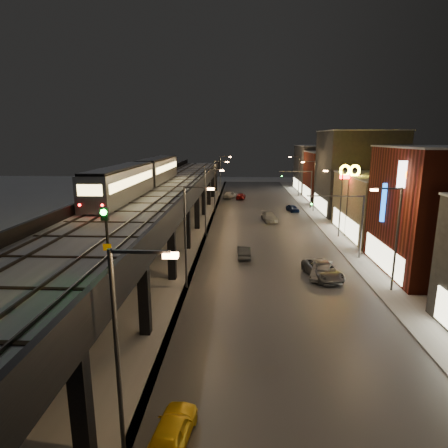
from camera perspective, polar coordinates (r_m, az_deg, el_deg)
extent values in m
plane|color=silver|center=(22.22, -8.93, -22.63)|extent=(220.00, 220.00, 0.00)
cube|color=#46474D|center=(54.32, 6.23, -0.80)|extent=(17.00, 120.00, 0.06)
cube|color=#9FA1A8|center=(55.86, 16.52, -0.85)|extent=(4.00, 120.00, 0.14)
cube|color=#9FA1A8|center=(55.12, -7.91, -0.65)|extent=(11.00, 120.00, 0.06)
cube|color=black|center=(51.15, -8.72, 4.85)|extent=(9.00, 100.00, 1.00)
cube|color=black|center=(17.45, -20.96, -23.87)|extent=(0.70, 0.70, 5.30)
cube|color=black|center=(28.39, -26.87, -9.63)|extent=(0.70, 0.70, 5.30)
cube|color=black|center=(25.65, -12.04, -10.84)|extent=(0.70, 0.70, 5.30)
cube|color=black|center=(25.95, -20.27, -5.20)|extent=(8.00, 0.60, 0.50)
cube|color=black|center=(36.87, -19.36, -3.90)|extent=(0.70, 0.70, 5.30)
cube|color=black|center=(34.80, -7.95, -4.26)|extent=(0.70, 0.70, 5.30)
cube|color=black|center=(35.02, -14.04, -0.18)|extent=(8.00, 0.60, 0.50)
cube|color=black|center=(45.96, -14.80, -0.34)|extent=(0.70, 0.70, 5.30)
cube|color=black|center=(44.32, -5.63, -0.45)|extent=(0.70, 0.70, 5.30)
cube|color=black|center=(44.50, -10.43, 2.74)|extent=(8.00, 0.60, 0.50)
cube|color=black|center=(55.37, -11.77, 2.03)|extent=(0.70, 0.70, 5.30)
cube|color=black|center=(54.02, -4.14, 2.01)|extent=(0.70, 0.70, 5.30)
cube|color=black|center=(54.16, -8.08, 4.62)|extent=(8.00, 0.60, 0.50)
cube|color=black|center=(64.96, -9.62, 3.71)|extent=(0.70, 0.70, 5.30)
cube|color=black|center=(63.81, -3.10, 3.71)|extent=(0.70, 0.70, 5.30)
cube|color=black|center=(63.93, -6.44, 5.93)|extent=(8.00, 0.60, 0.50)
cube|color=black|center=(74.65, -8.02, 4.95)|extent=(0.70, 0.70, 5.30)
cube|color=black|center=(73.65, -2.33, 4.96)|extent=(0.70, 0.70, 5.30)
cube|color=black|center=(73.76, -5.23, 6.88)|extent=(8.00, 0.60, 0.50)
cube|color=black|center=(84.42, -6.79, 5.90)|extent=(0.70, 0.70, 5.30)
cube|color=black|center=(83.53, -1.75, 5.91)|extent=(0.70, 0.70, 5.30)
cube|color=black|center=(83.63, -4.31, 7.61)|extent=(8.00, 0.60, 0.50)
cube|color=black|center=(94.23, -5.81, 6.65)|extent=(0.70, 0.70, 5.30)
cube|color=black|center=(93.44, -1.28, 6.66)|extent=(0.70, 0.70, 5.30)
cube|color=black|center=(93.52, -3.58, 8.19)|extent=(8.00, 0.60, 0.50)
cube|color=#B2B7C1|center=(51.08, -8.74, 5.50)|extent=(8.40, 100.00, 0.16)
cube|color=#332D28|center=(51.78, -12.26, 5.63)|extent=(0.08, 98.00, 0.16)
cube|color=#332D28|center=(51.43, -10.70, 5.65)|extent=(0.08, 98.00, 0.16)
cube|color=#332D28|center=(50.82, -7.32, 5.69)|extent=(0.08, 98.00, 0.16)
cube|color=#332D28|center=(50.60, -5.71, 5.69)|extent=(0.08, 98.00, 0.16)
cube|color=black|center=(22.96, -23.38, -4.28)|extent=(7.80, 0.24, 0.06)
cube|color=black|center=(37.59, -12.87, 2.84)|extent=(7.80, 0.24, 0.06)
cube|color=black|center=(53.01, -8.32, 5.90)|extent=(7.80, 0.24, 0.06)
cube|color=black|center=(68.70, -5.82, 7.55)|extent=(7.80, 0.24, 0.06)
cube|color=black|center=(84.50, -4.24, 8.58)|extent=(7.80, 0.24, 0.06)
cube|color=black|center=(50.35, -3.87, 6.05)|extent=(0.30, 100.00, 1.10)
cube|color=black|center=(52.05, -13.48, 5.95)|extent=(0.30, 100.00, 1.10)
cube|color=#FFF6C4|center=(39.93, 23.02, -4.52)|extent=(0.10, 9.60, 2.40)
cube|color=#7E7253|center=(54.28, 24.22, 2.39)|extent=(12.00, 15.00, 8.00)
cube|color=#FFF6C4|center=(52.81, 17.86, -0.01)|extent=(0.10, 12.00, 2.40)
cube|color=#B2B7C1|center=(53.76, 24.62, 6.67)|extent=(12.20, 15.20, 0.16)
cube|color=#2C2C2F|center=(68.90, 19.64, 7.31)|extent=(12.00, 13.00, 14.00)
cube|color=#FFF6C4|center=(68.07, 14.42, 3.01)|extent=(0.10, 10.40, 2.40)
cube|color=#B2B7C1|center=(68.66, 20.10, 13.19)|extent=(12.20, 13.20, 0.16)
cube|color=#5D1A13|center=(82.52, 16.75, 6.93)|extent=(12.00, 12.00, 10.00)
cube|color=#FFF6C4|center=(81.66, 12.46, 4.71)|extent=(0.10, 9.60, 2.40)
cube|color=#B2B7C1|center=(82.19, 16.98, 10.45)|extent=(12.20, 12.20, 0.16)
cube|color=#353535|center=(96.06, 14.77, 8.12)|extent=(12.00, 16.00, 11.00)
cube|color=#FFF6C4|center=(95.37, 11.06, 5.92)|extent=(0.10, 12.80, 2.40)
cube|color=#B2B7C1|center=(95.80, 14.96, 11.45)|extent=(12.20, 16.20, 0.16)
cylinder|color=#38383A|center=(15.89, -15.92, -19.39)|extent=(0.18, 0.18, 9.00)
cube|color=#38383A|center=(13.75, -12.68, -4.16)|extent=(2.20, 0.12, 0.12)
cube|color=#FFA159|center=(13.54, -8.15, -4.77)|extent=(0.55, 0.28, 0.18)
cylinder|color=#38383A|center=(32.13, -5.89, -2.22)|extent=(0.18, 0.18, 9.00)
cube|color=#38383A|center=(31.13, -4.06, 5.59)|extent=(2.20, 0.12, 0.12)
cube|color=#FFA159|center=(31.04, -2.03, 5.36)|extent=(0.55, 0.28, 0.18)
cylinder|color=#38383A|center=(34.35, 24.79, -2.38)|extent=(0.18, 0.18, 9.00)
cube|color=#38383A|center=(33.14, 23.74, 4.97)|extent=(2.20, 0.12, 0.12)
cube|color=#FFA159|center=(32.77, 21.92, 4.84)|extent=(0.55, 0.28, 0.18)
cylinder|color=#38383A|center=(49.61, -2.87, 3.21)|extent=(0.18, 0.18, 9.00)
cube|color=#38383A|center=(48.96, -1.63, 8.29)|extent=(2.20, 0.12, 0.12)
cube|color=#FFA159|center=(48.90, -0.33, 8.15)|extent=(0.55, 0.28, 0.18)
cylinder|color=#38383A|center=(51.07, 17.35, 2.92)|extent=(0.18, 0.18, 9.00)
cube|color=#38383A|center=(50.26, 16.46, 7.89)|extent=(2.20, 0.12, 0.12)
cube|color=#FFA159|center=(50.02, 15.22, 7.81)|extent=(0.55, 0.28, 0.18)
cylinder|color=#38383A|center=(67.36, -1.42, 5.80)|extent=(0.18, 0.18, 9.00)
cube|color=#38383A|center=(66.88, -0.49, 9.54)|extent=(2.20, 0.12, 0.12)
cube|color=#FFA159|center=(66.84, 0.47, 9.44)|extent=(0.55, 0.28, 0.18)
cylinder|color=#38383A|center=(68.44, 13.60, 5.56)|extent=(0.18, 0.18, 9.00)
cube|color=#38383A|center=(67.84, 12.88, 9.27)|extent=(2.20, 0.12, 0.12)
cube|color=#FFA159|center=(67.66, 11.95, 9.21)|extent=(0.55, 0.28, 0.18)
cylinder|color=#38383A|center=(85.21, -0.57, 7.31)|extent=(0.18, 0.18, 9.00)
cube|color=#38383A|center=(84.84, 0.18, 10.26)|extent=(2.20, 0.12, 0.12)
cube|color=#FFA159|center=(84.80, 0.93, 10.18)|extent=(0.55, 0.28, 0.18)
cylinder|color=#38383A|center=(86.07, 11.37, 7.11)|extent=(0.18, 0.18, 9.00)
cube|color=#38383A|center=(85.59, 10.76, 10.06)|extent=(2.20, 0.12, 0.12)
cube|color=#FFA159|center=(85.45, 10.02, 10.01)|extent=(0.55, 0.28, 0.18)
cylinder|color=#38383A|center=(42.79, 20.23, -0.52)|extent=(0.20, 0.20, 7.00)
cube|color=#38383A|center=(41.34, 16.63, 4.10)|extent=(6.00, 0.12, 0.12)
imported|color=black|center=(40.89, 13.18, 3.50)|extent=(0.20, 0.16, 1.00)
sphere|color=#0CFF26|center=(40.78, 13.20, 3.12)|extent=(0.18, 0.18, 0.18)
cylinder|color=#38383A|center=(71.49, 13.12, 5.08)|extent=(0.20, 0.20, 7.00)
cube|color=#38383A|center=(70.64, 10.84, 7.87)|extent=(6.00, 0.12, 0.12)
imported|color=black|center=(70.37, 8.79, 7.52)|extent=(0.20, 0.16, 1.00)
sphere|color=#0CFF26|center=(70.24, 8.80, 7.31)|extent=(0.18, 0.18, 0.18)
cube|color=gray|center=(40.78, -15.33, 5.91)|extent=(2.77, 16.74, 3.16)
cube|color=black|center=(40.62, -15.48, 8.29)|extent=(2.49, 16.26, 0.24)
cube|color=#FFDD7C|center=(41.19, -17.23, 6.46)|extent=(0.05, 15.31, 0.86)
cube|color=#FFDD7C|center=(40.33, -13.47, 6.56)|extent=(0.05, 15.31, 0.86)
cube|color=gray|center=(57.91, -9.96, 8.13)|extent=(2.77, 16.74, 3.16)
cube|color=black|center=(57.80, -10.03, 9.80)|extent=(2.49, 16.26, 0.24)
cube|color=#FFDD7C|center=(58.20, -11.34, 8.52)|extent=(0.05, 15.31, 0.86)
cube|color=#FFDD7C|center=(57.60, -8.61, 8.58)|extent=(0.05, 15.31, 0.86)
cube|color=#FFDD7C|center=(32.91, -19.80, 4.86)|extent=(2.10, 0.05, 0.96)
sphere|color=#FF0C0C|center=(33.45, -21.17, 2.71)|extent=(0.19, 0.19, 0.19)
sphere|color=#FF0C0C|center=(32.73, -18.10, 2.74)|extent=(0.19, 0.19, 0.19)
cylinder|color=black|center=(17.98, -17.31, -2.64)|extent=(0.13, 0.13, 3.20)
cube|color=black|center=(17.57, -17.73, 1.45)|extent=(0.34, 0.19, 0.59)
sphere|color=#0CFF26|center=(17.44, -17.89, 1.71)|extent=(0.28, 0.28, 0.28)
cube|color=#FFB000|center=(17.95, -17.38, -3.39)|extent=(0.37, 0.04, 0.32)
imported|color=yellow|center=(18.39, -7.92, -28.86)|extent=(2.02, 3.98, 1.30)
imported|color=#383B40|center=(41.33, 3.03, -4.28)|extent=(1.50, 3.95, 1.29)
imported|color=maroon|center=(80.95, 2.56, 4.24)|extent=(2.21, 4.53, 1.27)
imported|color=silver|center=(82.04, 0.87, 4.45)|extent=(3.13, 4.72, 1.49)
imported|color=#585A62|center=(36.54, 14.65, -6.92)|extent=(2.91, 4.60, 1.43)
imported|color=#53565C|center=(36.51, 14.82, -6.88)|extent=(3.58, 5.85, 1.52)
imported|color=#9F9FA0|center=(59.53, 6.89, 1.05)|extent=(2.68, 5.01, 1.38)
imported|color=#101E47|center=(68.02, 10.39, 2.35)|extent=(2.32, 3.83, 1.22)
cylinder|color=#38383A|center=(51.87, 18.24, 2.29)|extent=(0.24, 0.24, 7.73)
cube|color=#FF0C0C|center=(51.31, 18.57, 6.85)|extent=(2.71, 0.25, 0.48)
torus|color=yellow|center=(51.07, 17.95, 7.74)|extent=(1.58, 0.78, 1.57)
torus|color=yellow|center=(51.42, 19.31, 7.68)|extent=(1.58, 0.78, 1.57)
cylinder|color=#38383A|center=(36.66, 25.84, -1.04)|extent=(0.28, 0.28, 9.66)
cube|color=white|center=(35.90, 26.63, 6.76)|extent=(2.32, 0.30, 2.32)
cone|color=orange|center=(35.73, 26.75, 6.73)|extent=(1.64, 0.12, 1.64)
cylinder|color=#38383A|center=(40.58, 23.48, -2.81)|extent=(0.28, 0.28, 5.20)
cube|color=blue|center=(39.73, 24.02, 2.98)|extent=(1.67, 0.35, 3.75)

